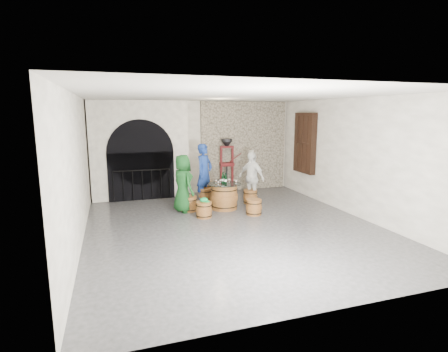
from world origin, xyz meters
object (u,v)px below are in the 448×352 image
object	(u,v)px
wine_bottle_center	(226,179)
wine_bottle_left	(223,179)
barrel_table	(224,196)
barrel_stool_right	(250,197)
barrel_stool_far	(206,195)
barrel_stool_left	(189,204)
person_green	(183,183)
person_blue	(204,173)
barrel_stool_near_right	(254,207)
person_white	(251,178)
side_barrel	(208,191)
barrel_stool_near_left	(204,210)
wine_bottle_right	(223,178)
corking_press	(227,162)

from	to	relation	value
wine_bottle_center	wine_bottle_left	bearing A→B (deg)	115.56
barrel_table	barrel_stool_right	distance (m)	1.04
barrel_stool_far	barrel_stool_left	bearing A→B (deg)	-128.27
person_green	person_blue	world-z (taller)	person_blue
person_blue	wine_bottle_left	size ratio (longest dim) A/B	5.68
barrel_table	barrel_stool_near_right	size ratio (longest dim) A/B	2.17
person_white	wine_bottle_left	xyz separation A→B (m)	(-1.03, -0.30, 0.08)
barrel_table	side_barrel	size ratio (longest dim) A/B	1.62
person_white	barrel_stool_right	bearing A→B (deg)	-99.22
barrel_stool_far	wine_bottle_left	xyz separation A→B (m)	(0.27, -0.94, 0.67)
person_green	wine_bottle_center	distance (m)	1.24
barrel_stool_near_left	wine_bottle_left	xyz separation A→B (m)	(0.76, 0.71, 0.67)
person_blue	barrel_stool_near_left	bearing A→B (deg)	-145.33
barrel_stool_right	barrel_stool_near_right	size ratio (longest dim) A/B	1.00
barrel_table	person_blue	world-z (taller)	person_blue
barrel_stool_right	barrel_stool_near_left	size ratio (longest dim) A/B	1.00
side_barrel	wine_bottle_center	bearing A→B (deg)	-79.78
wine_bottle_center	side_barrel	world-z (taller)	wine_bottle_center
barrel_stool_right	wine_bottle_right	size ratio (longest dim) A/B	1.40
barrel_table	wine_bottle_center	size ratio (longest dim) A/B	3.03
wine_bottle_right	barrel_stool_near_right	bearing A→B (deg)	-60.80
barrel_stool_left	person_blue	size ratio (longest dim) A/B	0.25
barrel_stool_right	person_white	distance (m)	0.60
person_green	barrel_stool_near_right	bearing A→B (deg)	-136.38
barrel_stool_far	person_white	bearing A→B (deg)	-26.07
barrel_table	person_green	distance (m)	1.29
person_white	wine_bottle_left	world-z (taller)	person_white
person_green	barrel_stool_far	bearing A→B (deg)	-64.21
person_white	barrel_stool_far	bearing A→B (deg)	-144.52
barrel_stool_far	barrel_stool_near_left	bearing A→B (deg)	-106.39
barrel_table	barrel_stool_left	xyz separation A→B (m)	(-1.03, 0.06, -0.16)
side_barrel	barrel_table	bearing A→B (deg)	-80.30
person_white	wine_bottle_center	size ratio (longest dim) A/B	5.00
barrel_stool_left	wine_bottle_left	size ratio (longest dim) A/B	1.40
corking_press	person_white	bearing A→B (deg)	-75.37
barrel_stool_right	wine_bottle_left	xyz separation A→B (m)	(-1.01, -0.29, 0.67)
barrel_stool_left	barrel_stool_near_left	size ratio (longest dim) A/B	1.00
barrel_stool_left	barrel_stool_near_right	world-z (taller)	same
person_green	wine_bottle_right	size ratio (longest dim) A/B	5.06
barrel_stool_near_left	side_barrel	distance (m)	1.90
barrel_table	corking_press	xyz separation A→B (m)	(0.73, 1.93, 0.74)
barrel_stool_near_right	side_barrel	distance (m)	2.13
barrel_stool_near_right	wine_bottle_left	xyz separation A→B (m)	(-0.63, 0.89, 0.67)
barrel_stool_far	person_white	xyz separation A→B (m)	(1.30, -0.64, 0.60)
barrel_stool_left	corking_press	distance (m)	2.71
person_white	wine_bottle_left	bearing A→B (deg)	-102.23
barrel_stool_near_left	wine_bottle_right	size ratio (longest dim) A/B	1.40
wine_bottle_center	wine_bottle_right	world-z (taller)	same
wine_bottle_center	barrel_stool_right	bearing A→B (deg)	23.04
barrel_stool_right	person_blue	size ratio (longest dim) A/B	0.25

